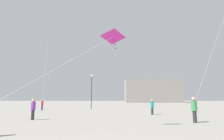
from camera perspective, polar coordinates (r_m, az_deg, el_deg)
name	(u,v)px	position (r m, az deg, el deg)	size (l,w,h in m)	color
person_in_purple	(33,108)	(16.98, -23.38, -10.87)	(0.38, 0.38, 1.74)	#2D2D33
person_in_teal	(152,106)	(21.07, 12.38, -10.97)	(0.37, 0.37, 1.68)	#2D2D33
person_in_red	(42,104)	(30.67, -20.94, -9.95)	(0.35, 0.35, 1.62)	#2D2D33
person_in_green	(194,108)	(15.13, 24.25, -10.89)	(0.41, 0.41, 1.86)	#2D2D33
kite_magenta_delta	(111,38)	(11.44, -0.18, 9.95)	(6.55, 2.80, 4.55)	#D12899
kite_lime_delta	(48,44)	(44.13, -19.46, 7.53)	(4.65, 12.14, 13.48)	#8CD12D
building_left_hall	(152,91)	(87.55, 12.48, -6.49)	(25.65, 11.94, 10.30)	gray
lamppost_east	(92,86)	(31.10, -6.40, -5.09)	(0.36, 0.36, 5.78)	#2D2D30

